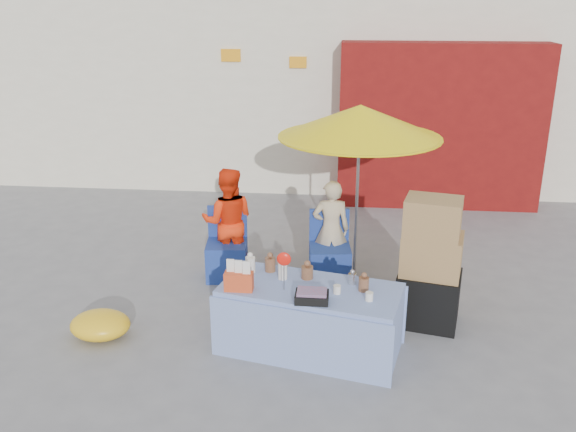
# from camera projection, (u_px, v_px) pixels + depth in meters

# --- Properties ---
(ground) EXTENTS (80.00, 80.00, 0.00)m
(ground) POSITION_uv_depth(u_px,v_px,m) (271.00, 324.00, 6.41)
(ground) COLOR slate
(ground) RESTS_ON ground
(backdrop) EXTENTS (14.00, 8.00, 7.80)m
(backdrop) POSITION_uv_depth(u_px,v_px,m) (341.00, 4.00, 12.35)
(backdrop) COLOR silver
(backdrop) RESTS_ON ground
(market_table) EXTENTS (1.86, 1.17, 1.04)m
(market_table) POSITION_uv_depth(u_px,v_px,m) (310.00, 317.00, 5.85)
(market_table) COLOR #7B92C6
(market_table) RESTS_ON ground
(chair_left) EXTENTS (0.53, 0.52, 0.85)m
(chair_left) POSITION_uv_depth(u_px,v_px,m) (227.00, 257.00, 7.42)
(chair_left) COLOR navy
(chair_left) RESTS_ON ground
(chair_right) EXTENTS (0.53, 0.52, 0.85)m
(chair_right) POSITION_uv_depth(u_px,v_px,m) (330.00, 261.00, 7.31)
(chair_right) COLOR navy
(chair_right) RESTS_ON ground
(vendor_orange) EXTENTS (0.70, 0.57, 1.34)m
(vendor_orange) POSITION_uv_depth(u_px,v_px,m) (228.00, 222.00, 7.41)
(vendor_orange) COLOR #FF320D
(vendor_orange) RESTS_ON ground
(vendor_beige) EXTENTS (0.48, 0.34, 1.23)m
(vendor_beige) POSITION_uv_depth(u_px,v_px,m) (331.00, 230.00, 7.31)
(vendor_beige) COLOR #CDB791
(vendor_beige) RESTS_ON ground
(umbrella) EXTENTS (1.90, 1.90, 2.09)m
(umbrella) POSITION_uv_depth(u_px,v_px,m) (360.00, 122.00, 6.99)
(umbrella) COLOR gray
(umbrella) RESTS_ON ground
(box_stack) EXTENTS (0.72, 0.64, 1.38)m
(box_stack) POSITION_uv_depth(u_px,v_px,m) (430.00, 267.00, 6.23)
(box_stack) COLOR black
(box_stack) RESTS_ON ground
(tarp_bundle) EXTENTS (0.71, 0.62, 0.27)m
(tarp_bundle) POSITION_uv_depth(u_px,v_px,m) (100.00, 325.00, 6.12)
(tarp_bundle) COLOR yellow
(tarp_bundle) RESTS_ON ground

